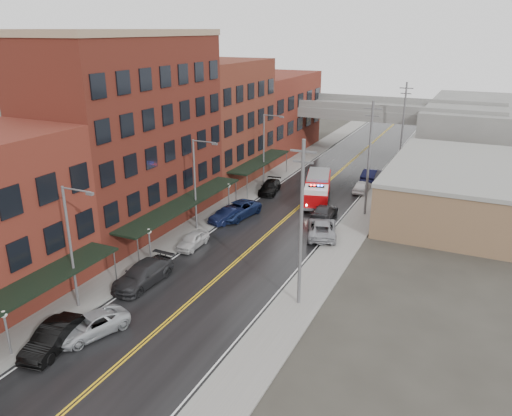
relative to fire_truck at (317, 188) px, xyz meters
The scene contains 36 objects.
ground 37.03m from the fire_truck, 91.93° to the right, with size 220.00×220.00×0.00m, color #2D2B26.
road 7.27m from the fire_truck, 100.15° to the right, with size 11.00×160.00×0.02m, color black.
sidewalk_left 11.14m from the fire_truck, 140.80° to the right, with size 3.00×160.00×0.15m, color slate.
sidewalk_right 9.37m from the fire_truck, 49.04° to the right, with size 3.00×160.00×0.15m, color slate.
curb_left 9.93m from the fire_truck, 134.70° to the right, with size 0.30×160.00×0.15m, color gray.
curb_right 8.39m from the fire_truck, 57.73° to the right, with size 0.30×160.00×0.15m, color gray.
brick_building_b 21.47m from the fire_truck, 136.16° to the right, with size 9.00×20.00×18.00m, color #541A16.
brick_building_c 16.07m from the fire_truck, 166.37° to the left, with size 9.00×15.00×15.00m, color #5D2D1C.
brick_building_far 25.94m from the fire_truck, 124.68° to the left, with size 9.00×20.00×12.00m, color maroon.
tan_building 15.08m from the fire_truck, 11.60° to the left, with size 14.00×22.00×5.00m, color brown.
right_far_block 37.11m from the fire_truck, 63.11° to the left, with size 18.00×30.00×8.00m, color slate.
awning_0 34.14m from the fire_truck, 104.84° to the right, with size 2.60×16.00×3.09m.
awning_1 16.53m from the fire_truck, 122.03° to the right, with size 2.60×18.00×3.09m.
awning_2 9.52m from the fire_truck, 158.01° to the left, with size 2.60×13.00×3.09m.
globe_lamp_0 35.80m from the fire_truck, 102.34° to the right, with size 0.44×0.44×3.12m.
globe_lamp_1 22.33m from the fire_truck, 110.04° to the right, with size 0.44×0.44×3.12m.
globe_lamp_2 10.37m from the fire_truck, 137.65° to the right, with size 0.44×0.44×3.12m.
street_lamp_0 30.21m from the fire_truck, 105.06° to the right, with size 2.64×0.22×9.00m.
street_lamp_1 15.54m from the fire_truck, 121.01° to the right, with size 2.64×0.22×9.00m.
street_lamp_2 9.08m from the fire_truck, 158.77° to the left, with size 2.64×0.22×9.00m.
utility_pole_0 23.24m from the fire_truck, 74.84° to the right, with size 1.80×0.24×12.00m.
utility_pole_1 7.81m from the fire_truck, 18.33° to the right, with size 1.80×0.24×12.00m.
utility_pole_2 19.55m from the fire_truck, 71.73° to the left, with size 1.80×0.24×12.00m.
overpass 25.43m from the fire_truck, 92.85° to the left, with size 40.00×10.00×7.50m.
fire_truck is the anchor object (origin of this frame).
parked_car_left_1 33.84m from the fire_truck, 99.94° to the right, with size 1.69×4.85×1.60m, color black.
parked_car_left_2 31.56m from the fire_truck, 98.84° to the right, with size 2.27×4.92×1.37m, color #A7ABAF.
parked_car_left_3 24.95m from the fire_truck, 103.87° to the right, with size 2.34×5.76×1.67m, color #27272A.
parked_car_left_4 17.82m from the fire_truck, 110.41° to the right, with size 1.60×3.99×1.36m, color silver.
parked_car_left_5 11.64m from the fire_truck, 122.59° to the right, with size 1.52×4.37×1.44m, color black.
parked_car_left_6 10.17m from the fire_truck, 126.30° to the right, with size 2.66×5.77×1.60m, color #111E43.
parked_car_left_7 6.38m from the fire_truck, behind, with size 1.98×4.87×1.41m, color black.
parked_car_right_0 10.03m from the fire_truck, 69.05° to the right, with size 2.66×5.78×1.60m, color gray.
parked_car_right_1 5.41m from the fire_truck, 63.81° to the right, with size 2.08×5.10×1.48m, color #28282B.
parked_car_right_2 6.93m from the fire_truck, 56.86° to the left, with size 1.70×4.23×1.44m, color white.
parked_car_right_3 11.47m from the fire_truck, 71.15° to the left, with size 1.76×5.06×1.67m, color black.
Camera 1 is at (17.69, -14.67, 18.62)m, focal length 35.00 mm.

